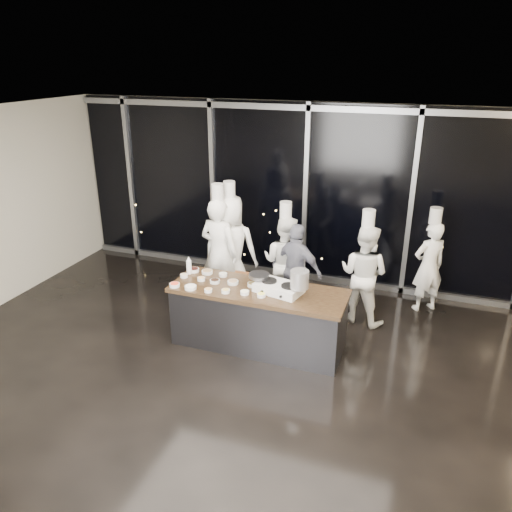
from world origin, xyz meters
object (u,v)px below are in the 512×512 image
Objects in this scene: chef_center at (285,261)px; chef_right at (364,273)px; frying_pan at (259,275)px; demo_counter at (258,317)px; chef_far_left at (219,252)px; chef_left at (230,248)px; stove at (279,288)px; guest at (297,270)px; chef_side at (429,265)px; stock_pot at (300,279)px.

chef_right is (1.30, -0.10, 0.02)m from chef_center.
frying_pan is 0.29× the size of chef_right.
demo_counter is 1.52m from chef_far_left.
demo_counter is 1.19× the size of chef_far_left.
chef_right is (2.21, -0.00, -0.12)m from chef_left.
stove is 1.74m from chef_left.
guest is 0.84× the size of chef_right.
stove is 1.66m from chef_far_left.
frying_pan is 0.29× the size of chef_center.
demo_counter is 1.19× the size of chef_left.
frying_pan reaches higher than stove.
guest is at bearing -165.09° from chef_far_left.
chef_far_left is 1.19× the size of chef_side.
stove is 2.75m from chef_side.
chef_center is 1.03× the size of chef_side.
chef_left is (-0.91, 1.15, -0.14)m from frying_pan.
chef_side is (3.14, 0.74, -0.14)m from chef_left.
chef_side is (3.23, 0.98, -0.16)m from chef_far_left.
stove is at bearing 2.55° from demo_counter.
demo_counter is 1.81m from chef_right.
chef_center reaches higher than stock_pot.
chef_left is 0.93m from chef_center.
chef_right is (1.27, 1.24, 0.35)m from demo_counter.
chef_right reaches higher than chef_center.
stove is 1.33× the size of frying_pan.
chef_right is at bearing -163.70° from chef_far_left.
stock_pot is 0.12× the size of chef_left.
chef_center is 0.36m from guest.
frying_pan is 0.65m from stock_pot.
guest is at bearing 146.31° from chef_center.
stock_pot is (0.60, -0.05, 0.71)m from demo_counter.
chef_center is (-0.32, 1.33, -0.17)m from stove.
stock_pot is 1.27m from guest.
chef_side is at bearing -152.80° from chef_far_left.
stock_pot is (0.63, -0.14, 0.10)m from frying_pan.
chef_center is at bearing 113.91° from stock_pot.
chef_center is (0.01, 1.25, -0.27)m from frying_pan.
stove is at bearing -1.25° from frying_pan.
guest is 1.04m from chef_right.
chef_side is at bearing -156.23° from chef_center.
demo_counter is at bearing 146.13° from chef_far_left.
demo_counter is at bearing 94.04° from guest.
demo_counter is 0.59m from stove.
chef_left is at bearing 9.86° from guest.
demo_counter is 3.52× the size of stove.
demo_counter is 0.62m from frying_pan.
demo_counter is 1.62× the size of guest.
stove is 0.38× the size of chef_right.
chef_left is at bearing -22.28° from chef_side.
guest reaches higher than demo_counter.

